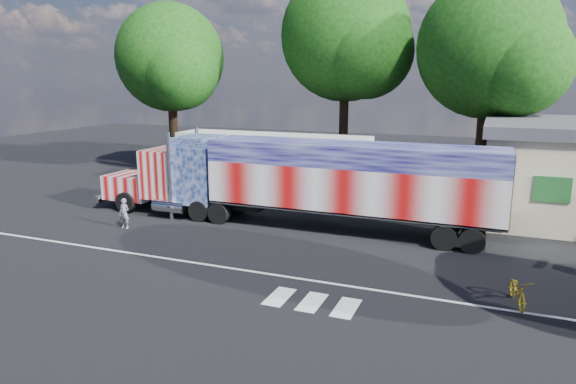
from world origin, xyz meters
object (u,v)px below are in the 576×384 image
at_px(tree_n_mid, 348,37).
at_px(coach_bus, 272,162).
at_px(tree_ne_a, 491,48).
at_px(semi_truck, 299,179).
at_px(woman, 124,213).
at_px(bicycle, 518,291).
at_px(tree_nw_a, 171,58).

bearing_deg(tree_n_mid, coach_bus, -110.69).
distance_m(tree_n_mid, tree_ne_a, 10.69).
relative_size(semi_truck, tree_n_mid, 1.43).
xyz_separation_m(woman, tree_ne_a, (16.42, 15.45, 8.52)).
distance_m(bicycle, tree_n_mid, 26.09).
relative_size(coach_bus, tree_nw_a, 1.00).
distance_m(semi_truck, tree_ne_a, 15.98).
bearing_deg(coach_bus, woman, -107.16).
height_order(tree_n_mid, tree_ne_a, tree_n_mid).
relative_size(semi_truck, bicycle, 11.77).
bearing_deg(woman, bicycle, -9.02).
relative_size(coach_bus, bicycle, 7.02).
distance_m(bicycle, tree_nw_a, 31.43).
relative_size(bicycle, tree_nw_a, 0.14).
xyz_separation_m(coach_bus, tree_n_mid, (2.90, 7.67, 8.50)).
xyz_separation_m(coach_bus, tree_nw_a, (-10.16, 3.84, 6.97)).
height_order(bicycle, tree_ne_a, tree_ne_a).
bearing_deg(tree_ne_a, tree_n_mid, 162.99).
distance_m(woman, tree_ne_a, 24.10).
height_order(tree_nw_a, tree_n_mid, tree_n_mid).
relative_size(tree_nw_a, tree_ne_a, 0.95).
bearing_deg(tree_ne_a, semi_truck, -125.72).
relative_size(semi_truck, coach_bus, 1.68).
relative_size(woman, tree_nw_a, 0.12).
xyz_separation_m(coach_bus, woman, (-3.36, -10.89, -1.21)).
bearing_deg(bicycle, semi_truck, 136.97).
bearing_deg(tree_n_mid, tree_ne_a, -17.01).
bearing_deg(tree_nw_a, tree_n_mid, 16.35).
height_order(semi_truck, coach_bus, semi_truck).
height_order(coach_bus, tree_n_mid, tree_n_mid).
distance_m(coach_bus, bicycle, 19.95).
height_order(bicycle, tree_n_mid, tree_n_mid).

